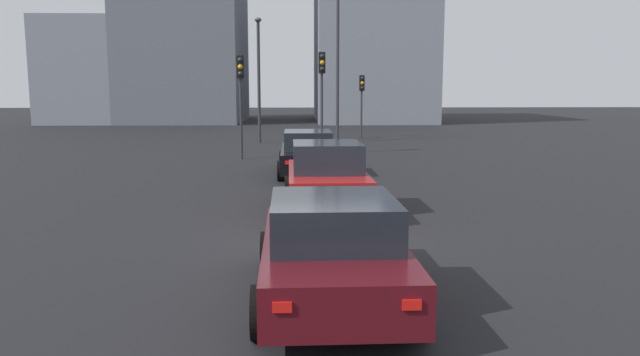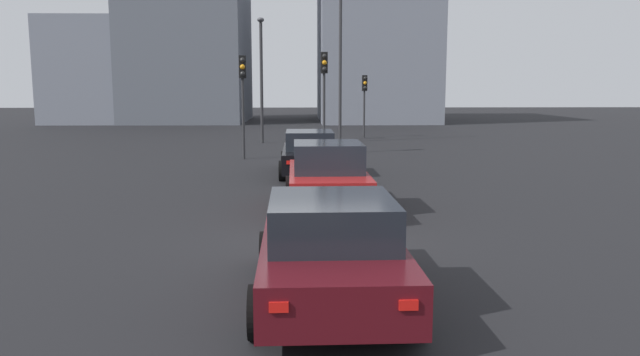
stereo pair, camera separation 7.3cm
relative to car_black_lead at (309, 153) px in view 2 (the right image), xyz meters
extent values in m
cube|color=black|center=(-8.88, -0.10, -0.82)|extent=(160.00, 160.00, 0.20)
cube|color=black|center=(0.06, 0.00, -0.14)|extent=(4.68, 1.77, 0.63)
cube|color=#1E232B|center=(-0.17, 0.00, 0.46)|extent=(2.11, 1.55, 0.58)
cylinder|color=black|center=(1.51, -0.86, -0.40)|extent=(0.64, 0.22, 0.64)
cylinder|color=black|center=(1.50, 0.88, -0.40)|extent=(0.64, 0.22, 0.64)
cylinder|color=black|center=(-1.38, -0.88, -0.40)|extent=(0.64, 0.22, 0.64)
cylinder|color=black|center=(-1.39, 0.86, -0.40)|extent=(0.64, 0.22, 0.64)
cube|color=red|center=(-2.28, -0.64, -0.03)|extent=(0.03, 0.20, 0.11)
cube|color=red|center=(-2.29, 0.61, -0.03)|extent=(0.03, 0.20, 0.11)
cube|color=maroon|center=(-5.99, -0.35, -0.10)|extent=(4.19, 1.83, 0.71)
cube|color=#1E232B|center=(-6.20, -0.35, 0.58)|extent=(1.90, 1.59, 0.66)
cylinder|color=black|center=(-4.69, -1.21, -0.40)|extent=(0.64, 0.23, 0.64)
cylinder|color=black|center=(-4.71, 0.56, -0.40)|extent=(0.64, 0.23, 0.64)
cylinder|color=black|center=(-7.27, -1.25, -0.40)|extent=(0.64, 0.23, 0.64)
cylinder|color=black|center=(-7.30, 0.52, -0.40)|extent=(0.64, 0.23, 0.64)
cube|color=red|center=(-8.08, -1.02, 0.02)|extent=(0.03, 0.20, 0.11)
cube|color=red|center=(-8.10, 0.26, 0.02)|extent=(0.03, 0.20, 0.11)
cube|color=#510F16|center=(-12.14, -0.13, -0.15)|extent=(4.24, 1.90, 0.61)
cube|color=#1E232B|center=(-12.35, -0.14, 0.44)|extent=(1.92, 1.65, 0.57)
cylinder|color=black|center=(-10.82, -1.03, -0.40)|extent=(0.64, 0.23, 0.64)
cylinder|color=black|center=(-10.85, 0.80, -0.40)|extent=(0.64, 0.23, 0.64)
cylinder|color=black|center=(-13.43, -1.07, -0.40)|extent=(0.64, 0.23, 0.64)
cylinder|color=black|center=(-13.46, 0.76, -0.40)|extent=(0.64, 0.23, 0.64)
cube|color=red|center=(-14.25, -0.83, -0.04)|extent=(0.03, 0.20, 0.11)
cube|color=red|center=(-14.27, 0.49, -0.04)|extent=(0.03, 0.20, 0.11)
cylinder|color=#2D2D30|center=(4.62, 2.62, 0.91)|extent=(0.11, 0.11, 3.25)
cube|color=black|center=(4.56, 2.61, 2.98)|extent=(0.23, 0.30, 0.90)
sphere|color=black|center=(4.45, 2.60, 3.25)|extent=(0.20, 0.20, 0.20)
sphere|color=orange|center=(4.45, 2.60, 2.98)|extent=(0.20, 0.20, 0.20)
sphere|color=black|center=(4.45, 2.60, 2.71)|extent=(0.20, 0.20, 0.20)
cylinder|color=#2D2D30|center=(6.29, -0.71, 1.03)|extent=(0.11, 0.11, 3.49)
cube|color=black|center=(6.23, -0.72, 3.22)|extent=(0.22, 0.29, 0.90)
sphere|color=black|center=(6.12, -0.73, 3.49)|extent=(0.20, 0.20, 0.20)
sphere|color=orange|center=(6.12, -0.73, 3.22)|extent=(0.20, 0.20, 0.20)
sphere|color=black|center=(6.12, -0.73, 2.95)|extent=(0.20, 0.20, 0.20)
cylinder|color=#2D2D30|center=(15.26, -3.37, 0.63)|extent=(0.11, 0.11, 2.70)
cube|color=black|center=(15.20, -3.38, 2.44)|extent=(0.23, 0.30, 0.90)
sphere|color=black|center=(15.09, -3.39, 2.71)|extent=(0.20, 0.20, 0.20)
sphere|color=orange|center=(15.09, -3.39, 2.44)|extent=(0.20, 0.20, 0.20)
sphere|color=black|center=(15.09, -3.39, 2.17)|extent=(0.20, 0.20, 0.20)
cylinder|color=#2D2D30|center=(12.37, -1.79, 3.06)|extent=(0.16, 0.16, 7.55)
cylinder|color=#2D2D30|center=(11.96, 2.34, 2.39)|extent=(0.16, 0.16, 6.21)
ellipsoid|color=#4C4C51|center=(11.96, 2.34, 5.61)|extent=(0.56, 0.36, 0.24)
cube|color=gray|center=(34.59, -6.10, 6.55)|extent=(15.08, 9.55, 14.54)
cube|color=slate|center=(33.66, 9.90, 8.02)|extent=(12.71, 9.65, 17.48)
cube|color=gray|center=(33.72, 15.90, 3.50)|extent=(12.48, 9.86, 8.44)
camera|label=1|loc=(-20.15, 0.32, 2.15)|focal=34.18mm
camera|label=2|loc=(-20.15, 0.25, 2.15)|focal=34.18mm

